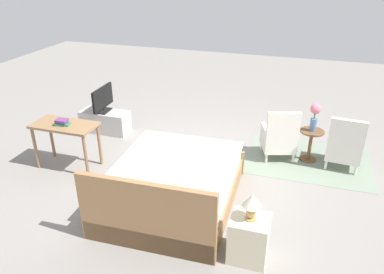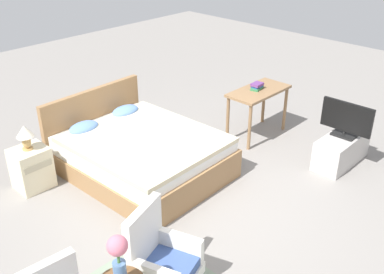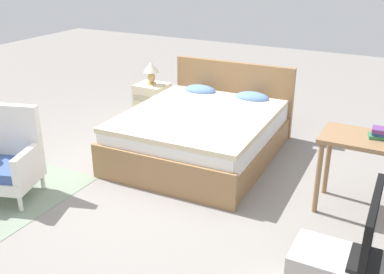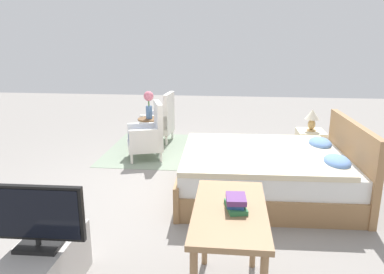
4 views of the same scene
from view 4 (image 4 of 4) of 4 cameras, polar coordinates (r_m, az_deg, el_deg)
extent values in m
plane|color=gray|center=(4.86, -2.24, -8.47)|extent=(16.00, 16.00, 0.00)
cube|color=gray|center=(6.69, -6.10, -1.81)|extent=(2.10, 1.50, 0.01)
cube|color=#997047|center=(4.83, 11.00, -7.14)|extent=(1.72, 2.16, 0.28)
cube|color=white|center=(4.74, 11.16, -4.23)|extent=(1.65, 2.08, 0.24)
cube|color=beige|center=(4.68, 10.22, -2.48)|extent=(1.69, 1.91, 0.06)
cube|color=#997047|center=(4.94, 23.00, -3.38)|extent=(1.69, 0.13, 0.96)
cube|color=#997047|center=(4.79, -1.31, -6.26)|extent=(1.69, 0.11, 0.40)
ellipsoid|color=#668ED1|center=(5.17, 18.95, -0.92)|extent=(0.45, 0.29, 0.14)
ellipsoid|color=#668ED1|center=(4.49, 21.26, -3.55)|extent=(0.45, 0.29, 0.14)
cylinder|color=white|center=(7.45, -6.44, 0.62)|extent=(0.04, 0.04, 0.16)
cylinder|color=white|center=(7.03, -7.56, -0.31)|extent=(0.04, 0.04, 0.16)
cylinder|color=white|center=(7.33, -3.01, 0.45)|extent=(0.04, 0.04, 0.16)
cylinder|color=white|center=(6.90, -3.94, -0.51)|extent=(0.04, 0.04, 0.16)
cube|color=white|center=(7.14, -5.26, 1.16)|extent=(0.59, 0.59, 0.12)
cube|color=#3D5693|center=(7.11, -5.29, 2.02)|extent=(0.54, 0.54, 0.10)
cube|color=white|center=(6.99, -3.53, 4.10)|extent=(0.54, 0.13, 0.64)
cube|color=white|center=(7.31, -4.79, 3.05)|extent=(0.12, 0.52, 0.26)
cube|color=white|center=(6.87, -5.85, 2.23)|extent=(0.12, 0.52, 0.26)
cylinder|color=white|center=(6.37, -9.40, -2.01)|extent=(0.04, 0.04, 0.16)
cylinder|color=white|center=(5.94, -9.17, -3.30)|extent=(0.04, 0.04, 0.16)
cylinder|color=white|center=(6.41, -5.29, -1.77)|extent=(0.04, 0.04, 0.16)
cylinder|color=white|center=(5.97, -4.76, -3.04)|extent=(0.04, 0.04, 0.16)
cube|color=white|center=(6.13, -7.20, -1.26)|extent=(0.68, 0.68, 0.12)
cube|color=#3D5693|center=(6.10, -7.23, -0.27)|extent=(0.63, 0.63, 0.10)
cube|color=white|center=(6.05, -5.15, 2.31)|extent=(0.54, 0.24, 0.64)
cube|color=white|center=(6.30, -7.45, 0.99)|extent=(0.23, 0.51, 0.26)
cube|color=white|center=(5.85, -7.06, -0.12)|extent=(0.23, 0.51, 0.26)
cylinder|color=brown|center=(6.70, -6.39, -1.73)|extent=(0.28, 0.28, 0.03)
cylinder|color=brown|center=(6.62, -6.46, 0.47)|extent=(0.06, 0.06, 0.51)
cylinder|color=brown|center=(6.56, -6.53, 2.72)|extent=(0.40, 0.40, 0.02)
cylinder|color=#4C709E|center=(6.54, -6.56, 3.77)|extent=(0.11, 0.11, 0.22)
cylinder|color=#477538|center=(6.51, -6.60, 5.15)|extent=(0.02, 0.02, 0.10)
sphere|color=#DB7084|center=(6.49, -6.63, 6.22)|extent=(0.17, 0.17, 0.17)
cube|color=beige|center=(6.02, 17.47, -1.66)|extent=(0.44, 0.40, 0.56)
cube|color=#B3AB8E|center=(5.95, 15.62, -0.58)|extent=(0.37, 0.01, 0.09)
cylinder|color=tan|center=(5.95, 17.69, 1.01)|extent=(0.13, 0.13, 0.02)
ellipsoid|color=tan|center=(5.93, 17.76, 1.85)|extent=(0.11, 0.11, 0.16)
cone|color=silver|center=(5.89, 17.88, 3.32)|extent=(0.22, 0.22, 0.15)
cube|color=#B7B2AD|center=(3.22, -21.84, -18.72)|extent=(0.96, 0.40, 0.43)
cube|color=black|center=(3.10, -22.27, -15.16)|extent=(0.21, 0.32, 0.03)
cylinder|color=black|center=(3.08, -22.34, -14.52)|extent=(0.04, 0.04, 0.05)
cube|color=black|center=(2.97, -22.80, -10.57)|extent=(0.06, 0.72, 0.42)
cube|color=black|center=(2.95, -23.02, -10.78)|extent=(0.02, 0.67, 0.38)
cylinder|color=#8E6B47|center=(3.32, 1.95, -13.41)|extent=(0.05, 0.05, 0.73)
cylinder|color=#8E6B47|center=(3.32, 9.41, -13.61)|extent=(0.05, 0.05, 0.73)
cube|color=#8E6B47|center=(2.72, 5.79, -11.17)|extent=(1.04, 0.52, 0.04)
cube|color=#337A47|center=(2.70, 6.68, -10.53)|extent=(0.25, 0.17, 0.03)
cube|color=#284C8E|center=(2.69, 6.70, -9.96)|extent=(0.17, 0.12, 0.03)
cube|color=#66387A|center=(2.67, 6.72, -9.33)|extent=(0.19, 0.15, 0.04)
camera|label=1|loc=(7.70, 46.23, 20.28)|focal=35.00mm
camera|label=2|loc=(8.73, -20.78, 23.16)|focal=42.00mm
camera|label=3|loc=(4.65, -57.55, 13.33)|focal=42.00mm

